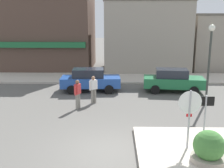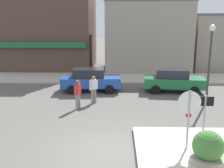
{
  "view_description": "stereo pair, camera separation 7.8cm",
  "coord_description": "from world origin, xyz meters",
  "px_view_note": "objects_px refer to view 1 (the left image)",
  "views": [
    {
      "loc": [
        0.23,
        -8.66,
        4.52
      ],
      "look_at": [
        -0.03,
        4.5,
        1.5
      ],
      "focal_mm": 42.0,
      "sensor_mm": 36.0,
      "label": 1
    },
    {
      "loc": [
        0.31,
        -8.66,
        4.52
      ],
      "look_at": [
        -0.03,
        4.5,
        1.5
      ],
      "focal_mm": 42.0,
      "sensor_mm": 36.0,
      "label": 2
    }
  ],
  "objects_px": {
    "pedestrian_crossing_near": "(93,89)",
    "pedestrian_crossing_far": "(78,93)",
    "one_way_sign": "(205,116)",
    "lamp_post": "(210,52)",
    "parked_car_nearest": "(90,80)",
    "stop_sign": "(189,112)",
    "planter": "(208,150)",
    "parked_car_second": "(173,80)"
  },
  "relations": [
    {
      "from": "stop_sign",
      "to": "parked_car_second",
      "type": "relative_size",
      "value": 0.55
    },
    {
      "from": "stop_sign",
      "to": "parked_car_second",
      "type": "xyz_separation_m",
      "value": [
        1.26,
        8.7,
        -0.71
      ]
    },
    {
      "from": "pedestrian_crossing_far",
      "to": "planter",
      "type": "bearing_deg",
      "value": -48.91
    },
    {
      "from": "stop_sign",
      "to": "parked_car_nearest",
      "type": "bearing_deg",
      "value": 116.67
    },
    {
      "from": "parked_car_nearest",
      "to": "lamp_post",
      "type": "bearing_deg",
      "value": -19.92
    },
    {
      "from": "one_way_sign",
      "to": "parked_car_second",
      "type": "xyz_separation_m",
      "value": [
        0.68,
        8.6,
        -0.52
      ]
    },
    {
      "from": "planter",
      "to": "parked_car_second",
      "type": "relative_size",
      "value": 0.29
    },
    {
      "from": "lamp_post",
      "to": "pedestrian_crossing_near",
      "type": "relative_size",
      "value": 2.82
    },
    {
      "from": "planter",
      "to": "parked_car_nearest",
      "type": "bearing_deg",
      "value": 116.3
    },
    {
      "from": "parked_car_nearest",
      "to": "pedestrian_crossing_far",
      "type": "height_order",
      "value": "pedestrian_crossing_far"
    },
    {
      "from": "stop_sign",
      "to": "planter",
      "type": "xyz_separation_m",
      "value": [
        0.41,
        -0.98,
        -0.96
      ]
    },
    {
      "from": "lamp_post",
      "to": "parked_car_nearest",
      "type": "height_order",
      "value": "lamp_post"
    },
    {
      "from": "pedestrian_crossing_near",
      "to": "pedestrian_crossing_far",
      "type": "distance_m",
      "value": 1.3
    },
    {
      "from": "one_way_sign",
      "to": "parked_car_nearest",
      "type": "bearing_deg",
      "value": 119.93
    },
    {
      "from": "parked_car_nearest",
      "to": "parked_car_second",
      "type": "relative_size",
      "value": 0.99
    },
    {
      "from": "one_way_sign",
      "to": "pedestrian_crossing_far",
      "type": "bearing_deg",
      "value": 137.87
    },
    {
      "from": "parked_car_second",
      "to": "pedestrian_crossing_far",
      "type": "xyz_separation_m",
      "value": [
        -5.93,
        -3.85,
        0.06
      ]
    },
    {
      "from": "parked_car_second",
      "to": "planter",
      "type": "bearing_deg",
      "value": -95.0
    },
    {
      "from": "stop_sign",
      "to": "planter",
      "type": "bearing_deg",
      "value": -67.08
    },
    {
      "from": "stop_sign",
      "to": "parked_car_second",
      "type": "bearing_deg",
      "value": 81.75
    },
    {
      "from": "lamp_post",
      "to": "pedestrian_crossing_near",
      "type": "xyz_separation_m",
      "value": [
        -6.61,
        -0.27,
        -2.09
      ]
    },
    {
      "from": "one_way_sign",
      "to": "parked_car_nearest",
      "type": "xyz_separation_m",
      "value": [
        -4.97,
        8.64,
        -0.52
      ]
    },
    {
      "from": "lamp_post",
      "to": "pedestrian_crossing_far",
      "type": "bearing_deg",
      "value": -169.85
    },
    {
      "from": "planter",
      "to": "parked_car_nearest",
      "type": "height_order",
      "value": "parked_car_nearest"
    },
    {
      "from": "stop_sign",
      "to": "pedestrian_crossing_far",
      "type": "xyz_separation_m",
      "value": [
        -4.67,
        4.85,
        -0.65
      ]
    },
    {
      "from": "one_way_sign",
      "to": "lamp_post",
      "type": "height_order",
      "value": "lamp_post"
    },
    {
      "from": "one_way_sign",
      "to": "pedestrian_crossing_near",
      "type": "relative_size",
      "value": 1.3
    },
    {
      "from": "lamp_post",
      "to": "pedestrian_crossing_near",
      "type": "height_order",
      "value": "lamp_post"
    },
    {
      "from": "parked_car_nearest",
      "to": "stop_sign",
      "type": "bearing_deg",
      "value": -63.33
    },
    {
      "from": "planter",
      "to": "lamp_post",
      "type": "distance_m",
      "value": 7.88
    },
    {
      "from": "parked_car_nearest",
      "to": "planter",
      "type": "bearing_deg",
      "value": -63.7
    },
    {
      "from": "planter",
      "to": "pedestrian_crossing_far",
      "type": "height_order",
      "value": "pedestrian_crossing_far"
    },
    {
      "from": "one_way_sign",
      "to": "pedestrian_crossing_near",
      "type": "xyz_separation_m",
      "value": [
        -4.49,
        5.8,
        -0.46
      ]
    },
    {
      "from": "stop_sign",
      "to": "parked_car_nearest",
      "type": "relative_size",
      "value": 0.56
    },
    {
      "from": "parked_car_nearest",
      "to": "parked_car_second",
      "type": "height_order",
      "value": "same"
    },
    {
      "from": "parked_car_second",
      "to": "pedestrian_crossing_near",
      "type": "relative_size",
      "value": 2.58
    },
    {
      "from": "pedestrian_crossing_far",
      "to": "pedestrian_crossing_near",
      "type": "bearing_deg",
      "value": 54.12
    },
    {
      "from": "one_way_sign",
      "to": "lamp_post",
      "type": "relative_size",
      "value": 0.46
    },
    {
      "from": "planter",
      "to": "pedestrian_crossing_near",
      "type": "bearing_deg",
      "value": 122.12
    },
    {
      "from": "stop_sign",
      "to": "pedestrian_crossing_near",
      "type": "height_order",
      "value": "stop_sign"
    },
    {
      "from": "one_way_sign",
      "to": "pedestrian_crossing_far",
      "type": "xyz_separation_m",
      "value": [
        -5.25,
        4.75,
        -0.46
      ]
    },
    {
      "from": "parked_car_nearest",
      "to": "pedestrian_crossing_far",
      "type": "bearing_deg",
      "value": -94.05
    }
  ]
}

